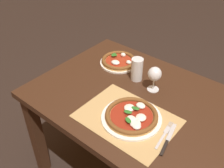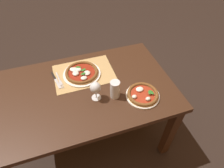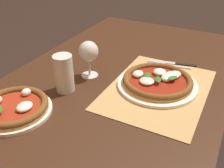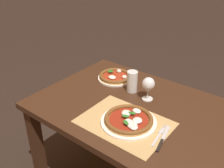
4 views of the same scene
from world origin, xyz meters
name	(u,v)px [view 1 (image 1 of 4)]	position (x,y,z in m)	size (l,w,h in m)	color
dining_table	(151,118)	(0.00, 0.00, 0.64)	(1.41, 0.87, 0.74)	#382114
paper_placemat	(127,118)	(-0.04, -0.18, 0.74)	(0.49, 0.36, 0.00)	tan
pizza_near	(132,116)	(-0.02, -0.16, 0.76)	(0.31, 0.31, 0.05)	white
pizza_far	(119,61)	(-0.41, 0.21, 0.76)	(0.25, 0.25, 0.05)	white
wine_glass	(155,75)	(-0.07, 0.12, 0.85)	(0.08, 0.08, 0.16)	silver
pint_glass	(137,70)	(-0.21, 0.14, 0.81)	(0.07, 0.07, 0.15)	silver
fork	(164,135)	(0.16, -0.15, 0.75)	(0.04, 0.20, 0.00)	#B7B7BC
knife	(168,139)	(0.19, -0.16, 0.75)	(0.06, 0.21, 0.01)	black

